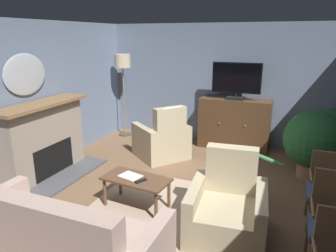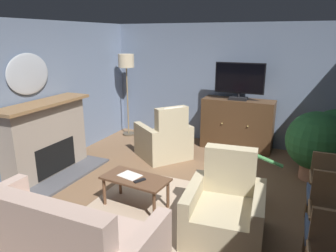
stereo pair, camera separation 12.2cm
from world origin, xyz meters
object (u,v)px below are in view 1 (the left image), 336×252
at_px(potted_plant_leafy_by_curtain, 241,188).
at_px(floor_lamp, 123,68).
at_px(folded_newspaper, 130,176).
at_px(armchair_in_far_corner, 162,141).
at_px(armchair_beside_cabinet, 227,210).
at_px(sofa_floral, 60,245).
at_px(potted_plant_tall_palm_by_window, 313,141).
at_px(tv_cabinet, 234,125).
at_px(tv_remote, 141,181).
at_px(television, 236,80).
at_px(side_chair_tucked_against_wall, 327,188).
at_px(side_chair_beside_plant, 333,221).
at_px(wall_mirror_oval, 25,75).
at_px(coffee_table, 136,182).
at_px(fireplace, 45,142).
at_px(potted_plant_small_fern_corner, 331,133).

relative_size(potted_plant_leafy_by_curtain, floor_lamp, 0.47).
relative_size(folded_newspaper, armchair_in_far_corner, 0.24).
bearing_deg(armchair_in_far_corner, armchair_beside_cabinet, -49.38).
bearing_deg(armchair_in_far_corner, sofa_floral, -84.70).
bearing_deg(floor_lamp, potted_plant_tall_palm_by_window, -11.80).
bearing_deg(folded_newspaper, floor_lamp, 134.72).
distance_m(tv_cabinet, sofa_floral, 4.45).
bearing_deg(tv_remote, folded_newspaper, -87.61).
bearing_deg(television, armchair_in_far_corner, -138.84).
height_order(side_chair_tucked_against_wall, potted_plant_tall_palm_by_window, potted_plant_tall_palm_by_window).
relative_size(side_chair_beside_plant, floor_lamp, 0.53).
bearing_deg(floor_lamp, sofa_floral, -68.21).
height_order(tv_cabinet, armchair_beside_cabinet, tv_cabinet).
bearing_deg(folded_newspaper, potted_plant_leafy_by_curtain, 41.03).
relative_size(wall_mirror_oval, floor_lamp, 0.45).
distance_m(television, coffee_table, 3.18).
bearing_deg(television, tv_remote, -102.59).
distance_m(television, potted_plant_leafy_by_curtain, 2.53).
xyz_separation_m(fireplace, floor_lamp, (0.10, 2.48, 0.99)).
bearing_deg(armchair_in_far_corner, floor_lamp, 145.11).
bearing_deg(potted_plant_small_fern_corner, armchair_in_far_corner, -164.01).
bearing_deg(potted_plant_tall_palm_by_window, folded_newspaper, -140.23).
distance_m(tv_cabinet, side_chair_tucked_against_wall, 2.90).
xyz_separation_m(side_chair_beside_plant, side_chair_tucked_against_wall, (-0.00, 0.79, -0.02)).
height_order(wall_mirror_oval, floor_lamp, wall_mirror_oval).
distance_m(folded_newspaper, armchair_beside_cabinet, 1.40).
bearing_deg(sofa_floral, folded_newspaper, 89.77).
xyz_separation_m(fireplace, wall_mirror_oval, (-0.25, -0.00, 1.11)).
relative_size(side_chair_beside_plant, potted_plant_leafy_by_curtain, 1.12).
relative_size(sofa_floral, floor_lamp, 1.09).
distance_m(coffee_table, sofa_floral, 1.42).
bearing_deg(coffee_table, side_chair_tucked_against_wall, 12.50).
distance_m(fireplace, potted_plant_tall_palm_by_window, 4.46).
distance_m(tv_cabinet, tv_remote, 3.09).
relative_size(fireplace, television, 1.80).
height_order(coffee_table, potted_plant_small_fern_corner, potted_plant_small_fern_corner).
height_order(armchair_beside_cabinet, side_chair_tucked_against_wall, armchair_beside_cabinet).
height_order(folded_newspaper, potted_plant_tall_palm_by_window, potted_plant_tall_palm_by_window).
xyz_separation_m(folded_newspaper, potted_plant_small_fern_corner, (2.68, 2.69, 0.17)).
xyz_separation_m(folded_newspaper, potted_plant_leafy_by_curtain, (1.41, 0.74, -0.26)).
distance_m(coffee_table, potted_plant_tall_palm_by_window, 3.01).
bearing_deg(side_chair_tucked_against_wall, armchair_in_far_corner, 154.50).
height_order(television, floor_lamp, floor_lamp).
bearing_deg(armchair_in_far_corner, wall_mirror_oval, -139.17).
relative_size(tv_cabinet, sofa_floral, 0.70).
height_order(armchair_in_far_corner, potted_plant_tall_palm_by_window, potted_plant_tall_palm_by_window).
distance_m(armchair_in_far_corner, side_chair_beside_plant, 3.51).
xyz_separation_m(potted_plant_small_fern_corner, floor_lamp, (-4.38, 0.12, 0.98)).
xyz_separation_m(armchair_beside_cabinet, floor_lamp, (-3.09, 2.95, 1.28)).
xyz_separation_m(armchair_in_far_corner, side_chair_tucked_against_wall, (2.79, -1.33, 0.16)).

